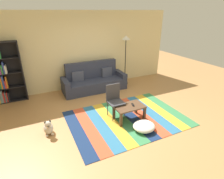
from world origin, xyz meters
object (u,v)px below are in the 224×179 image
couch (94,81)px  standing_lamp (126,44)px  tv_remote (133,105)px  pouf (144,126)px  dog (48,128)px  folding_chair (114,98)px  bookshelf (2,74)px  coffee_table (129,108)px

couch → standing_lamp: 1.80m
tv_remote → couch: bearing=111.7°
couch → pouf: bearing=-85.6°
dog → pouf: bearing=-22.1°
folding_chair → pouf: bearing=-23.6°
bookshelf → coffee_table: 3.95m
couch → folding_chair: couch is taller
pouf → couch: bearing=94.4°
pouf → folding_chair: 1.07m
couch → coffee_table: 2.29m
bookshelf → coffee_table: bearing=-41.2°
standing_lamp → tv_remote: (-1.09, -2.36, -1.13)m
pouf → standing_lamp: bearing=69.3°
tv_remote → folding_chair: folding_chair is taller
dog → couch: bearing=46.8°
coffee_table → standing_lamp: 2.91m
couch → bookshelf: size_ratio=1.21×
tv_remote → bookshelf: bearing=155.5°
bookshelf → standing_lamp: size_ratio=1.01×
bookshelf → standing_lamp: bearing=-3.0°
pouf → standing_lamp: 3.44m
standing_lamp → folding_chair: 2.67m
coffee_table → standing_lamp: standing_lamp is taller
dog → standing_lamp: bearing=32.9°
coffee_table → dog: 2.04m
coffee_table → folding_chair: bearing=126.2°
pouf → dog: (-2.10, 0.85, 0.06)m
pouf → bookshelf: bearing=133.9°
coffee_table → tv_remote: bearing=-2.5°
pouf → standing_lamp: standing_lamp is taller
coffee_table → standing_lamp: size_ratio=0.42×
standing_lamp → folding_chair: (-1.45, -2.00, -1.01)m
pouf → tv_remote: (0.02, 0.56, 0.31)m
folding_chair → dog: bearing=-131.9°
couch → dog: couch is taller
coffee_table → dog: size_ratio=1.95×
couch → dog: size_ratio=5.69×
bookshelf → dog: (0.92, -2.29, -0.76)m
standing_lamp → bookshelf: bearing=177.0°
couch → tv_remote: couch is taller
coffee_table → pouf: coffee_table is taller
coffee_table → dog: (-2.02, 0.28, -0.17)m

